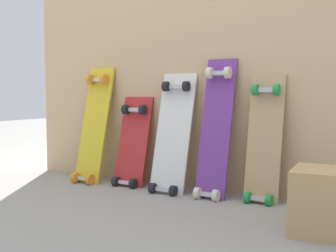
% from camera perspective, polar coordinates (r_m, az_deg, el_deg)
% --- Properties ---
extents(ground_plane, '(12.00, 12.00, 0.00)m').
position_cam_1_polar(ground_plane, '(2.68, 0.75, -8.20)').
color(ground_plane, gray).
extents(plywood_wall_panel, '(2.23, 0.04, 1.75)m').
position_cam_1_polar(plywood_wall_panel, '(2.69, 1.51, 10.58)').
color(plywood_wall_panel, tan).
rests_on(plywood_wall_panel, ground).
extents(skateboard_yellow, '(0.19, 0.27, 0.82)m').
position_cam_1_polar(skateboard_yellow, '(2.89, -9.82, -0.41)').
color(skateboard_yellow, gold).
rests_on(skateboard_yellow, ground).
extents(skateboard_red, '(0.21, 0.21, 0.63)m').
position_cam_1_polar(skateboard_red, '(2.75, -4.74, -2.69)').
color(skateboard_red, '#B22626').
rests_on(skateboard_red, ground).
extents(skateboard_white, '(0.22, 0.26, 0.77)m').
position_cam_1_polar(skateboard_white, '(2.56, 0.58, -1.59)').
color(skateboard_white, silver).
rests_on(skateboard_white, ground).
extents(skateboard_purple, '(0.18, 0.25, 0.84)m').
position_cam_1_polar(skateboard_purple, '(2.44, 6.25, -0.98)').
color(skateboard_purple, '#6B338C').
rests_on(skateboard_purple, ground).
extents(skateboard_natural, '(0.19, 0.20, 0.75)m').
position_cam_1_polar(skateboard_natural, '(2.38, 12.54, -2.36)').
color(skateboard_natural, tan).
rests_on(skateboard_natural, ground).
extents(wooden_crate, '(0.29, 0.29, 0.27)m').
position_cam_1_polar(wooden_crate, '(1.94, 20.15, -9.33)').
color(wooden_crate, tan).
rests_on(wooden_crate, ground).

